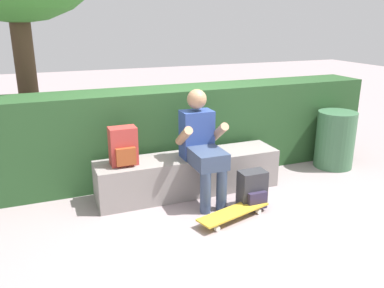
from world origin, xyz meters
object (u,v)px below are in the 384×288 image
object	(u,v)px
backpack_on_ground	(252,190)
skateboard_near_person	(234,212)
backpack_on_bench	(123,147)
bench_main	(189,174)
person_skater	(202,143)
trash_bin	(335,140)

from	to	relation	value
backpack_on_ground	skateboard_near_person	bearing A→B (deg)	-151.24
backpack_on_bench	backpack_on_ground	distance (m)	1.41
skateboard_near_person	backpack_on_ground	world-z (taller)	backpack_on_ground
bench_main	backpack_on_ground	bearing A→B (deg)	-51.43
skateboard_near_person	backpack_on_bench	bearing A→B (deg)	140.14
person_skater	backpack_on_ground	bearing A→B (deg)	-43.06
backpack_on_bench	backpack_on_ground	world-z (taller)	backpack_on_bench
person_skater	backpack_on_ground	xyz separation A→B (m)	(0.41, -0.39, -0.45)
person_skater	skateboard_near_person	bearing A→B (deg)	-78.66
skateboard_near_person	trash_bin	distance (m)	2.11
backpack_on_bench	trash_bin	bearing A→B (deg)	1.45
bench_main	backpack_on_ground	distance (m)	0.77
backpack_on_bench	backpack_on_ground	size ratio (longest dim) A/B	1.00
backpack_on_bench	backpack_on_ground	bearing A→B (deg)	-26.02
backpack_on_bench	trash_bin	distance (m)	2.84
skateboard_near_person	backpack_on_bench	world-z (taller)	backpack_on_bench
person_skater	backpack_on_bench	bearing A→B (deg)	165.64
bench_main	backpack_on_bench	bearing A→B (deg)	-179.26
bench_main	person_skater	xyz separation A→B (m)	(0.06, -0.21, 0.42)
skateboard_near_person	backpack_on_ground	xyz separation A→B (m)	(0.30, 0.17, 0.12)
backpack_on_bench	bench_main	bearing A→B (deg)	0.74
backpack_on_bench	trash_bin	size ratio (longest dim) A/B	0.53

